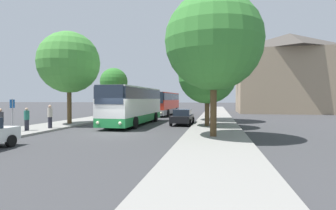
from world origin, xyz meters
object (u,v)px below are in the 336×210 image
object	(u,v)px
bus_front	(134,105)
bus_stop_sign	(12,111)
tree_left_far	(69,62)
tree_right_near	(208,58)
tree_right_far	(214,42)
parked_car_right_near	(183,117)
tree_right_mid	(207,75)
tree_left_near	(114,82)
bus_middle	(164,103)
pedestrian_waiting_far	(1,121)
pedestrian_waiting_near	(50,116)
pedestrian_walking_back	(27,119)

from	to	relation	value
bus_front	bus_stop_sign	bearing A→B (deg)	-129.43
tree_left_far	tree_right_near	size ratio (longest dim) A/B	0.86
tree_right_near	tree_right_far	world-z (taller)	tree_right_near
tree_right_far	tree_left_far	bearing A→B (deg)	155.83
bus_front	parked_car_right_near	bearing A→B (deg)	11.46
bus_stop_sign	tree_right_near	size ratio (longest dim) A/B	0.23
bus_stop_sign	tree_right_far	distance (m)	14.74
tree_right_near	tree_right_mid	size ratio (longest dim) A/B	1.45
parked_car_right_near	tree_left_far	bearing A→B (deg)	14.36
bus_front	tree_right_far	distance (m)	11.46
bus_front	tree_left_far	distance (m)	7.13
bus_stop_sign	tree_right_near	world-z (taller)	tree_right_near
parked_car_right_near	tree_right_far	world-z (taller)	tree_right_far
tree_left_far	tree_right_near	distance (m)	14.01
tree_left_far	tree_right_far	size ratio (longest dim) A/B	0.97
tree_left_near	bus_middle	bearing A→B (deg)	10.43
tree_right_near	tree_right_far	size ratio (longest dim) A/B	1.13
tree_left_near	tree_right_far	xyz separation A→B (m)	(14.93, -20.81, 0.97)
tree_right_far	pedestrian_waiting_far	bearing A→B (deg)	-172.73
tree_left_near	pedestrian_waiting_near	bearing A→B (deg)	-83.04
pedestrian_walking_back	pedestrian_waiting_far	bearing A→B (deg)	57.80
tree_left_far	tree_right_near	world-z (taller)	tree_right_near
bus_middle	pedestrian_walking_back	distance (m)	22.47
parked_car_right_near	tree_left_near	bearing A→B (deg)	-45.17
parked_car_right_near	pedestrian_walking_back	distance (m)	13.09
tree_right_far	tree_right_near	bearing A→B (deg)	93.52
pedestrian_waiting_far	tree_right_far	bearing A→B (deg)	87.35
bus_stop_sign	pedestrian_walking_back	distance (m)	1.08
bus_front	tree_left_far	xyz separation A→B (m)	(-5.70, -1.64, 3.94)
tree_right_near	pedestrian_walking_back	bearing A→B (deg)	-137.32
tree_right_far	pedestrian_walking_back	bearing A→B (deg)	177.76
parked_car_right_near	pedestrian_waiting_near	xyz separation A→B (m)	(-9.69, -6.26, 0.32)
pedestrian_walking_back	bus_middle	bearing A→B (deg)	-134.88
tree_left_far	tree_right_near	xyz separation A→B (m)	(12.52, 6.22, 0.96)
bus_middle	bus_front	bearing A→B (deg)	-89.41
parked_car_right_near	pedestrian_waiting_near	size ratio (longest dim) A/B	2.56
tree_right_mid	tree_right_far	xyz separation A→B (m)	(0.58, -6.12, 1.45)
parked_car_right_near	tree_right_far	bearing A→B (deg)	110.17
pedestrian_waiting_far	pedestrian_walking_back	size ratio (longest dim) A/B	1.01
tree_left_near	tree_right_mid	xyz separation A→B (m)	(14.35, -14.70, -0.48)
bus_front	bus_middle	xyz separation A→B (m)	(0.09, 14.60, -0.08)
parked_car_right_near	tree_right_mid	world-z (taller)	tree_right_mid
bus_middle	tree_right_near	bearing A→B (deg)	-55.17
pedestrian_walking_back	tree_right_far	size ratio (longest dim) A/B	0.19
bus_middle	pedestrian_waiting_near	xyz separation A→B (m)	(-5.18, -20.01, -0.71)
pedestrian_waiting_near	tree_right_mid	distance (m)	13.15
parked_car_right_near	bus_middle	bearing A→B (deg)	-71.07
tree_left_far	tree_right_far	world-z (taller)	tree_right_far
bus_stop_sign	parked_car_right_near	bearing A→B (deg)	37.35
tree_right_near	tree_left_near	bearing A→B (deg)	148.65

